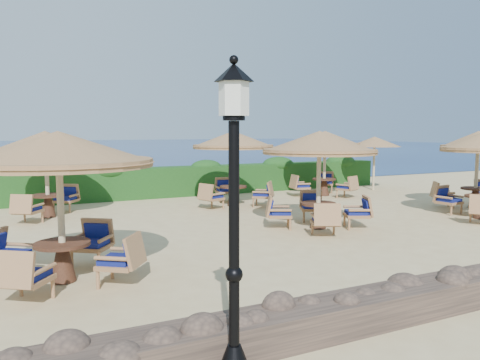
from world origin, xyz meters
TOP-DOWN VIEW (x-y plane):
  - ground at (0.00, 0.00)m, footprint 120.00×120.00m
  - sea at (0.00, 70.00)m, footprint 160.00×160.00m
  - hedge at (0.00, 7.20)m, footprint 18.00×0.90m
  - lamp_post at (-4.80, -6.80)m, footprint 0.44×0.44m
  - extra_parasol at (7.80, 5.20)m, footprint 2.30×2.30m
  - cafe_set_0 at (-6.06, -2.40)m, footprint 3.26×3.26m
  - cafe_set_1 at (0.65, -0.61)m, footprint 3.10×3.10m
  - cafe_set_3 at (-5.87, 4.38)m, footprint 2.87×2.87m
  - cafe_set_4 at (0.23, 3.95)m, footprint 2.89×2.89m
  - cafe_set_5 at (4.71, 4.67)m, footprint 2.87×2.86m
  - cafe_set_6 at (7.50, -0.20)m, footprint 2.77×2.64m

SIDE VIEW (x-z plane):
  - ground at x=0.00m, z-range 0.00..0.00m
  - sea at x=0.00m, z-range 0.00..0.00m
  - hedge at x=0.00m, z-range 0.00..1.20m
  - lamp_post at x=-4.80m, z-range -0.10..3.21m
  - cafe_set_6 at x=7.50m, z-range 0.49..3.14m
  - cafe_set_1 at x=0.65m, z-range 0.57..3.22m
  - cafe_set_5 at x=4.71m, z-range 0.60..3.25m
  - cafe_set_0 at x=-6.06m, z-range 0.60..3.25m
  - cafe_set_4 at x=0.23m, z-range 0.60..3.26m
  - cafe_set_3 at x=-5.87m, z-range 0.70..3.35m
  - extra_parasol at x=7.80m, z-range 0.97..3.37m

